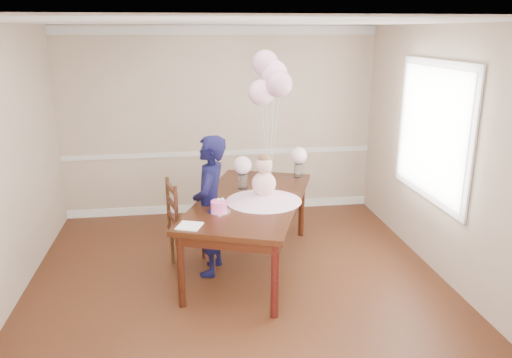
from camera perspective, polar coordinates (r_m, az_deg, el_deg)
The scene contains 49 objects.
floor at distance 5.34m, azimuth -1.79°, elevation -12.86°, with size 4.50×5.00×0.00m, color #381A0E.
ceiling at distance 4.65m, azimuth -2.11°, elevation 17.48°, with size 4.50×5.00×0.02m, color white.
wall_back at distance 7.25m, azimuth -4.16°, elevation 6.45°, with size 4.50×0.02×2.70m, color tan.
wall_front at distance 2.53m, azimuth 4.60°, elevation -13.88°, with size 4.50×0.02×2.70m, color tan.
wall_right at distance 5.53m, azimuth 21.91°, elevation 2.04°, with size 0.02×5.00×2.70m, color tan.
chair_rail_trim at distance 7.34m, azimuth -4.08°, elevation 2.97°, with size 4.50×0.02×0.07m, color silver.
crown_molding at distance 7.13m, azimuth -4.38°, elevation 16.61°, with size 4.50×0.02×0.12m, color silver.
baseboard_trim at distance 7.58m, azimuth -3.95°, elevation -3.21°, with size 4.50×0.02×0.12m, color white.
window_frame at distance 5.91m, azimuth 19.56°, elevation 5.14°, with size 0.02×1.66×1.56m, color silver.
window_blinds at distance 5.90m, azimuth 19.41°, elevation 5.14°, with size 0.01×1.50×1.40m, color white.
dining_table_top at distance 5.59m, azimuth -0.67°, elevation -2.48°, with size 1.10×2.20×0.06m, color black.
table_apron at distance 5.62m, azimuth -0.66°, elevation -3.27°, with size 0.99×2.09×0.11m, color black.
table_leg_fl at distance 4.98m, azimuth -8.56°, elevation -10.34°, with size 0.08×0.08×0.77m, color black.
table_leg_fr at distance 4.76m, azimuth 2.16°, elevation -11.51°, with size 0.08×0.08×0.77m, color black.
table_leg_bl at distance 6.76m, azimuth -2.59°, elevation -2.75°, with size 0.08×0.08×0.77m, color black.
table_leg_br at distance 6.60m, azimuth 5.22°, elevation -3.30°, with size 0.08×0.08×0.77m, color black.
baby_skirt at distance 5.48m, azimuth 0.89°, elevation -1.97°, with size 0.84×0.84×0.11m, color #FFBBE3.
baby_torso at distance 5.44m, azimuth 0.90°, elevation -0.53°, with size 0.26×0.26×0.26m, color #FFA1BF.
baby_head at distance 5.38m, azimuth 0.91°, elevation 1.60°, with size 0.19×0.19×0.19m, color #DBA896.
baby_hair at distance 5.36m, azimuth 0.91°, elevation 2.28°, with size 0.13×0.13×0.13m, color brown.
cake_platter at distance 5.18m, azimuth -4.26°, elevation -3.73°, with size 0.24×0.24×0.01m, color silver.
birthday_cake at distance 5.16m, azimuth -4.27°, elevation -3.11°, with size 0.17×0.17×0.11m, color #F34C9B.
cake_flower_a at distance 5.14m, azimuth -4.29°, elevation -2.36°, with size 0.03×0.03×0.03m, color white.
cake_flower_b at distance 5.15m, azimuth -3.87°, elevation -2.31°, with size 0.03×0.03×0.03m, color white.
rose_vase_near at distance 5.90m, azimuth -1.53°, elevation -0.27°, with size 0.11×0.11×0.18m, color silver.
roses_near at distance 5.84m, azimuth -1.54°, elevation 1.59°, with size 0.21×0.21×0.21m, color #F4CDD2.
rose_vase_far at distance 6.37m, azimuth 4.87°, elevation 0.96°, with size 0.11×0.11×0.18m, color silver.
roses_far at distance 6.32m, azimuth 4.91°, elevation 2.70°, with size 0.21×0.21×0.21m, color #FED5DE.
napkin at distance 4.84m, azimuth -7.61°, elevation -5.34°, with size 0.22×0.22×0.01m, color white.
balloon_weight at distance 6.12m, azimuth 1.59°, elevation -0.38°, with size 0.04×0.04×0.02m, color silver.
balloon_a at distance 5.92m, azimuth 0.61°, elevation 9.84°, with size 0.31×0.31×0.31m, color #FCB2D7.
balloon_b at distance 5.81m, azimuth 2.67°, elevation 10.79°, with size 0.31×0.31×0.31m, color #D798B5.
balloon_c at distance 5.98m, azimuth 2.10°, elevation 12.02°, with size 0.31×0.31×0.31m, color #F7AFCF.
balloon_d at distance 6.01m, azimuth 1.09°, elevation 13.11°, with size 0.31×0.31×0.31m, color #DC9BB6.
balloon_ribbon_a at distance 6.01m, azimuth 1.11°, elevation 3.87°, with size 0.00×0.00×0.93m, color white.
balloon_ribbon_b at distance 5.96m, azimuth 2.10°, elevation 4.28°, with size 0.00×0.00×1.04m, color white.
balloon_ribbon_c at distance 6.03m, azimuth 1.83°, elevation 4.97°, with size 0.00×0.00×1.15m, color white.
balloon_ribbon_d at distance 6.04m, azimuth 1.34°, elevation 5.53°, with size 0.00×0.00×1.26m, color silver.
dining_chair_seat at distance 5.70m, azimuth -7.37°, elevation -5.77°, with size 0.46×0.46×0.05m, color #33150D.
chair_leg_fl at distance 5.59m, azimuth -8.62°, elevation -9.04°, with size 0.04×0.04×0.45m, color #35180E.
chair_leg_fr at distance 5.69m, azimuth -4.91°, elevation -8.46°, with size 0.04×0.04×0.45m, color #3D2010.
chair_leg_bl at distance 5.93m, azimuth -9.55°, elevation -7.56°, with size 0.04×0.04×0.45m, color #361F0E.
chair_leg_br at distance 6.01m, azimuth -6.05°, elevation -7.04°, with size 0.04×0.04×0.45m, color black.
chair_back_post_l at distance 5.38m, azimuth -9.08°, elevation -3.80°, with size 0.04×0.04×0.58m, color #3C1B10.
chair_back_post_r at distance 5.72m, azimuth -10.01°, elevation -2.58°, with size 0.04×0.04×0.58m, color #39200F.
chair_slat_low at distance 5.59m, azimuth -9.50°, elevation -4.38°, with size 0.03×0.42×0.05m, color #37150F.
chair_slat_mid at distance 5.53m, azimuth -9.58°, elevation -2.76°, with size 0.03×0.42×0.05m, color black.
chair_slat_top at distance 5.48m, azimuth -9.66°, elevation -1.12°, with size 0.03×0.42×0.05m, color #371A0F.
woman at distance 5.48m, azimuth -5.26°, elevation -3.11°, with size 0.57×0.38×1.57m, color black.
Camera 1 is at (-0.51, -4.62, 2.64)m, focal length 35.00 mm.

